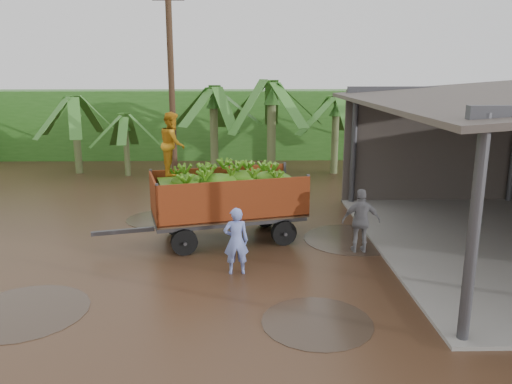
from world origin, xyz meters
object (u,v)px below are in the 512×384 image
at_px(man_blue, 236,241).
at_px(utility_pole, 172,89).
at_px(man_grey, 361,221).
at_px(banana_trailer, 226,196).

height_order(man_blue, utility_pole, utility_pole).
bearing_deg(man_blue, man_grey, -162.68).
xyz_separation_m(banana_trailer, utility_pole, (-2.29, 6.38, 2.68)).
xyz_separation_m(banana_trailer, man_blue, (0.32, -2.42, -0.47)).
bearing_deg(utility_pole, banana_trailer, -70.26).
relative_size(man_blue, man_grey, 0.94).
bearing_deg(banana_trailer, man_grey, -31.68).
distance_m(man_grey, utility_pole, 9.95).
distance_m(banana_trailer, man_grey, 3.72).
xyz_separation_m(man_grey, utility_pole, (-5.83, 7.45, 3.10)).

